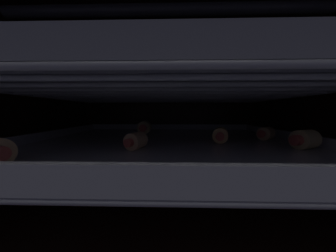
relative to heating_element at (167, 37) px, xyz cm
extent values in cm
cube|color=black|center=(0.00, 0.00, -30.22)|extent=(61.66, 50.93, 1.20)
cube|color=black|center=(0.00, 24.86, -13.57)|extent=(61.66, 1.20, 32.10)
cube|color=black|center=(-30.23, 0.00, -13.57)|extent=(1.20, 48.53, 32.10)
cube|color=black|center=(30.23, 0.00, -13.57)|extent=(1.20, 48.53, 32.10)
cube|color=black|center=(0.00, 0.00, 3.08)|extent=(61.66, 50.93, 1.20)
cylinder|color=#333338|center=(0.00, -8.90, 0.00)|extent=(47.41, 1.68, 1.68)
cylinder|color=#333338|center=(0.00, 0.00, 0.00)|extent=(47.41, 1.68, 1.68)
cylinder|color=#333338|center=(0.00, 8.90, 0.00)|extent=(47.41, 1.68, 1.68)
cylinder|color=#B7B7BC|center=(-27.87, 0.00, -22.01)|extent=(0.75, 47.56, 0.75)
cylinder|color=#B7B7BC|center=(27.87, 0.00, -22.01)|extent=(0.75, 47.56, 0.75)
cylinder|color=#B7B7BC|center=(0.00, -21.40, -22.01)|extent=(55.75, 0.75, 0.75)
cylinder|color=#B7B7BC|center=(0.00, -16.64, -22.01)|extent=(55.75, 0.75, 0.75)
cylinder|color=#B7B7BC|center=(0.00, -11.89, -22.01)|extent=(55.75, 0.75, 0.75)
cylinder|color=#B7B7BC|center=(0.00, -7.13, -22.01)|extent=(55.75, 0.75, 0.75)
cylinder|color=#B7B7BC|center=(0.00, -2.38, -22.01)|extent=(55.75, 0.75, 0.75)
cylinder|color=#B7B7BC|center=(0.00, 2.38, -22.01)|extent=(55.75, 0.75, 0.75)
cylinder|color=#B7B7BC|center=(0.00, 7.13, -22.01)|extent=(55.75, 0.75, 0.75)
cylinder|color=#B7B7BC|center=(0.00, 11.89, -22.01)|extent=(55.75, 0.75, 0.75)
cylinder|color=#B7B7BC|center=(0.00, 16.64, -22.01)|extent=(55.75, 0.75, 0.75)
cylinder|color=#B7B7BC|center=(0.00, 21.40, -22.01)|extent=(55.75, 0.75, 0.75)
cube|color=silver|center=(0.00, 0.00, -21.10)|extent=(52.46, 43.59, 1.07)
cube|color=silver|center=(0.00, -21.39, -19.71)|extent=(52.46, 0.80, 1.71)
cube|color=silver|center=(0.00, 21.39, -19.71)|extent=(52.46, 0.80, 1.71)
cube|color=silver|center=(-25.83, 0.00, -19.71)|extent=(0.80, 43.59, 1.71)
cube|color=silver|center=(25.83, 0.00, -19.71)|extent=(0.80, 43.59, 1.71)
cylinder|color=#E8B47E|center=(-4.67, -8.54, -19.25)|extent=(3.49, 3.70, 2.63)
cylinder|color=#C64C42|center=(-4.00, -6.72, -19.25)|extent=(1.49, 1.28, 1.26)
cylinder|color=#C64C42|center=(-5.33, -10.36, -19.25)|extent=(1.49, 1.28, 1.26)
cylinder|color=#DCC486|center=(-6.41, 10.07, -18.87)|extent=(3.48, 3.18, 3.39)
cylinder|color=#C64C42|center=(-6.47, 8.00, -18.87)|extent=(1.83, 1.12, 1.80)
cylinder|color=#C64C42|center=(-6.34, 12.15, -18.87)|extent=(1.83, 1.12, 1.80)
cylinder|color=#D6BC7E|center=(21.90, -7.77, -19.05)|extent=(4.16, 4.06, 3.02)
cylinder|color=#C64C42|center=(19.97, -8.62, -19.05)|extent=(1.60, 1.91, 1.63)
cylinder|color=#C64C42|center=(23.84, -6.91, -19.05)|extent=(1.60, 1.91, 1.63)
cylinder|color=#E2B880|center=(20.62, 0.87, -19.22)|extent=(3.93, 3.92, 2.69)
cylinder|color=#C64C42|center=(19.30, -0.28, -19.22)|extent=(1.47, 1.56, 1.52)
cylinder|color=#C64C42|center=(21.94, 2.01, -19.22)|extent=(1.47, 1.56, 1.52)
cylinder|color=#C64C42|center=(-16.59, -17.94, -19.00)|extent=(1.47, 1.77, 1.56)
cylinder|color=#E8B775|center=(10.31, -2.25, -19.15)|extent=(3.76, 4.17, 2.84)
cylinder|color=#C64C42|center=(9.65, -4.30, -19.15)|extent=(1.70, 1.27, 1.51)
cylinder|color=#C64C42|center=(10.97, -0.19, -19.15)|extent=(1.70, 1.27, 1.51)
cylinder|color=#B7B7BC|center=(-27.87, 0.00, -11.29)|extent=(0.68, 47.56, 0.68)
cylinder|color=#B7B7BC|center=(27.87, 0.00, -11.29)|extent=(0.68, 47.56, 0.68)
cylinder|color=#B7B7BC|center=(0.00, -21.62, -11.29)|extent=(55.75, 0.68, 0.68)
cylinder|color=#B7B7BC|center=(0.00, -17.29, -11.29)|extent=(55.75, 0.68, 0.68)
cylinder|color=#B7B7BC|center=(0.00, -12.97, -11.29)|extent=(55.75, 0.68, 0.68)
cylinder|color=#B7B7BC|center=(0.00, -8.65, -11.29)|extent=(55.75, 0.68, 0.68)
cylinder|color=#B7B7BC|center=(0.00, -4.32, -11.29)|extent=(55.75, 0.68, 0.68)
cylinder|color=#B7B7BC|center=(0.00, 0.00, -11.29)|extent=(55.75, 0.68, 0.68)
cylinder|color=#B7B7BC|center=(0.00, 4.32, -11.29)|extent=(55.75, 0.68, 0.68)
cylinder|color=#B7B7BC|center=(0.00, 8.65, -11.29)|extent=(55.75, 0.68, 0.68)
cylinder|color=#B7B7BC|center=(0.00, 12.97, -11.29)|extent=(55.75, 0.68, 0.68)
cylinder|color=#B7B7BC|center=(0.00, 17.29, -11.29)|extent=(55.75, 0.68, 0.68)
cylinder|color=#B7B7BC|center=(0.00, 21.62, -11.29)|extent=(55.75, 0.68, 0.68)
cube|color=gray|center=(0.00, 0.00, -10.43)|extent=(52.46, 43.59, 1.06)
cube|color=gray|center=(0.00, -21.39, -9.01)|extent=(52.46, 0.80, 1.78)
cube|color=gray|center=(0.00, 21.39, -9.01)|extent=(52.46, 0.80, 1.78)
cube|color=gray|center=(-25.83, 0.00, -9.01)|extent=(0.80, 43.59, 1.78)
cube|color=gray|center=(25.83, 0.00, -9.01)|extent=(0.80, 43.59, 1.78)
cylinder|color=#E5BD76|center=(8.32, 15.40, -8.35)|extent=(4.88, 4.51, 3.09)
cylinder|color=#C64C42|center=(10.41, 16.45, -8.35)|extent=(1.48, 1.93, 1.78)
cylinder|color=#C64C42|center=(6.22, 14.36, -8.35)|extent=(1.48, 1.93, 1.78)
cylinder|color=#E0C36F|center=(18.56, -10.64, -8.32)|extent=(3.61, 4.46, 3.15)
cylinder|color=#C64C42|center=(18.85, -8.21, -8.32)|extent=(1.89, 0.99, 1.81)
cylinder|color=#C64C42|center=(18.27, -13.08, -8.32)|extent=(1.89, 0.99, 1.81)
cylinder|color=#E7B182|center=(-3.05, -3.02, -8.61)|extent=(3.87, 4.62, 2.57)
cylinder|color=#C64C42|center=(-3.95, -5.22, -8.61)|extent=(1.54, 1.26, 1.33)
cylinder|color=#C64C42|center=(-2.14, -0.82, -8.61)|extent=(1.54, 1.26, 1.33)
cylinder|color=#E0B578|center=(-10.13, -8.09, -8.57)|extent=(4.56, 4.62, 2.64)
cylinder|color=#C64C42|center=(-11.78, -6.33, -8.57)|extent=(1.63, 1.61, 1.32)
cylinder|color=#C64C42|center=(-8.49, -9.86, -8.57)|extent=(1.63, 1.61, 1.32)
cylinder|color=#DDB783|center=(15.95, 13.39, -8.22)|extent=(4.89, 4.97, 3.35)
cylinder|color=#C64C42|center=(14.69, 15.16, -8.22)|extent=(1.63, 1.42, 1.56)
cylinder|color=#C64C42|center=(17.21, 11.62, -8.22)|extent=(1.63, 1.42, 1.56)
cylinder|color=#DCBF76|center=(2.15, -17.26, -8.56)|extent=(3.04, 4.21, 2.67)
cylinder|color=#C64C42|center=(2.40, -19.79, -8.56)|extent=(1.31, 1.24, 1.21)
cylinder|color=#C64C42|center=(1.90, -14.72, -8.56)|extent=(1.31, 1.24, 1.21)
cylinder|color=#EAB583|center=(-0.35, 15.78, -8.48)|extent=(3.46, 4.45, 2.84)
cylinder|color=#C64C42|center=(-0.77, 13.27, -8.48)|extent=(1.65, 1.27, 1.50)
cylinder|color=#C64C42|center=(0.06, 18.29, -8.48)|extent=(1.65, 1.27, 1.50)
cylinder|color=#D9B77A|center=(-4.31, 8.93, -8.60)|extent=(4.33, 3.51, 2.60)
cylinder|color=#C64C42|center=(-2.04, 8.30, -8.60)|extent=(1.24, 1.45, 1.24)
cylinder|color=#C64C42|center=(-6.58, 9.55, -8.60)|extent=(1.24, 1.45, 1.24)
cylinder|color=#E6B16E|center=(-18.33, 7.05, -8.58)|extent=(2.68, 3.01, 2.63)
cylinder|color=#C64C42|center=(-18.36, 9.11, -8.58)|extent=(1.31, 1.19, 1.30)
cylinder|color=#C64C42|center=(-18.29, 4.98, -8.58)|extent=(1.31, 1.19, 1.30)
camera|label=1|loc=(1.05, -34.31, -14.75)|focal=17.86mm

